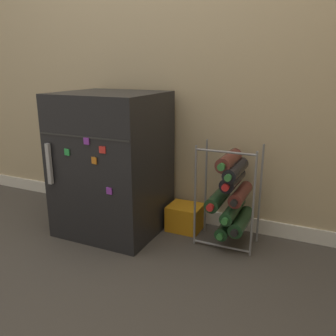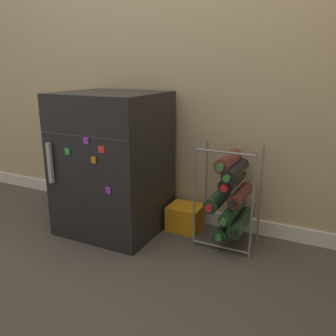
% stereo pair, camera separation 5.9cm
% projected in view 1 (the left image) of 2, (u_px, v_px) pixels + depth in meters
% --- Properties ---
extents(ground_plane, '(14.00, 14.00, 0.00)m').
position_uv_depth(ground_plane, '(138.00, 264.00, 1.84)').
color(ground_plane, '#423D38').
extents(wall_back, '(7.02, 0.07, 2.50)m').
position_uv_depth(wall_back, '(188.00, 20.00, 2.06)').
color(wall_back, tan).
rests_on(wall_back, ground_plane).
extents(mini_fridge, '(0.58, 0.56, 0.84)m').
position_uv_depth(mini_fridge, '(112.00, 163.00, 2.13)').
color(mini_fridge, black).
rests_on(mini_fridge, ground_plane).
extents(wine_rack, '(0.33, 0.33, 0.58)m').
position_uv_depth(wine_rack, '(232.00, 195.00, 1.97)').
color(wine_rack, slate).
rests_on(wine_rack, ground_plane).
extents(soda_box, '(0.20, 0.18, 0.16)m').
position_uv_depth(soda_box, '(185.00, 217.00, 2.21)').
color(soda_box, orange).
rests_on(soda_box, ground_plane).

